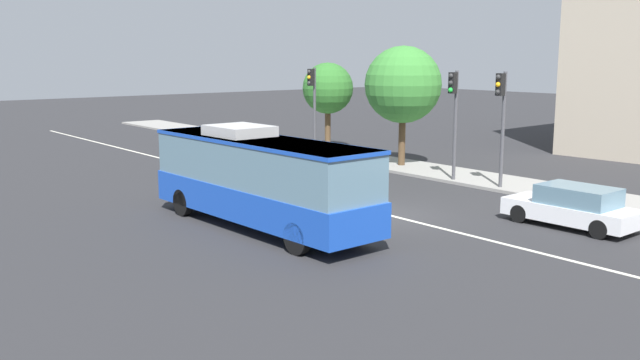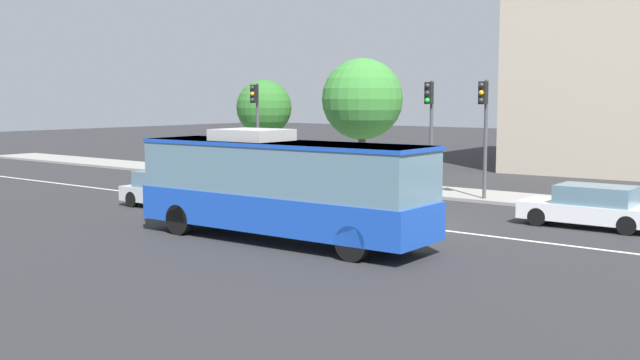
{
  "view_description": "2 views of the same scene",
  "coord_description": "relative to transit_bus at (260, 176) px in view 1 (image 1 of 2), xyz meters",
  "views": [
    {
      "loc": [
        18.15,
        -17.88,
        5.87
      ],
      "look_at": [
        -1.25,
        -2.19,
        1.4
      ],
      "focal_mm": 38.99,
      "sensor_mm": 36.0,
      "label": 1
    },
    {
      "loc": [
        13.84,
        -22.18,
        4.45
      ],
      "look_at": [
        -0.98,
        -3.26,
        1.81
      ],
      "focal_mm": 42.2,
      "sensor_mm": 36.0,
      "label": 2
    }
  ],
  "objects": [
    {
      "name": "sedan_white_ahead",
      "position": [
        -11.21,
        8.45,
        -1.09
      ],
      "size": [
        4.55,
        1.93,
        1.46
      ],
      "rotation": [
        0.0,
        0.0,
        3.11
      ],
      "color": "white",
      "rests_on": "ground_plane"
    },
    {
      "name": "transit_bus",
      "position": [
        0.0,
        0.0,
        0.0
      ],
      "size": [
        10.06,
        2.77,
        3.46
      ],
      "rotation": [
        0.0,
        0.0,
        0.03
      ],
      "color": "#1947B7",
      "rests_on": "ground_plane"
    },
    {
      "name": "traffic_light_far_corner",
      "position": [
        -12.11,
        11.91,
        1.75
      ],
      "size": [
        0.34,
        0.62,
        5.2
      ],
      "rotation": [
        0.0,
        0.0,
        -1.48
      ],
      "color": "#47474C",
      "rests_on": "ground_plane"
    },
    {
      "name": "traffic_light_mid_block",
      "position": [
        -1.55,
        11.84,
        1.75
      ],
      "size": [
        0.33,
        0.62,
        5.2
      ],
      "rotation": [
        0.0,
        0.0,
        -1.53
      ],
      "color": "#47474C",
      "rests_on": "ground_plane"
    },
    {
      "name": "sedan_silver",
      "position": [
        -8.21,
        2.62,
        -1.09
      ],
      "size": [
        4.52,
        1.87,
        1.46
      ],
      "rotation": [
        0.0,
        0.0,
        0.01
      ],
      "color": "#B7BABF",
      "rests_on": "ground_plane"
    },
    {
      "name": "lane_centre_line",
      "position": [
        1.33,
        4.78,
        -1.8
      ],
      "size": [
        76.0,
        0.16,
        0.01
      ],
      "primitive_type": "cube",
      "color": "silver",
      "rests_on": "ground_plane"
    },
    {
      "name": "street_tree_kerbside_centre",
      "position": [
        -6.18,
        13.24,
        2.56
      ],
      "size": [
        4.02,
        4.02,
        6.4
      ],
      "color": "#4C3823",
      "rests_on": "ground_plane"
    },
    {
      "name": "sidewalk_kerb",
      "position": [
        1.33,
        13.31,
        -1.74
      ],
      "size": [
        80.0,
        3.48,
        0.14
      ],
      "primitive_type": "cube",
      "color": "gray",
      "rests_on": "ground_plane"
    },
    {
      "name": "street_tree_kerbside_left",
      "position": [
        -13.89,
        14.51,
        2.05
      ],
      "size": [
        3.16,
        3.16,
        5.46
      ],
      "color": "#4C3823",
      "rests_on": "ground_plane"
    },
    {
      "name": "traffic_light_near_corner",
      "position": [
        0.99,
        11.99,
        1.75
      ],
      "size": [
        0.34,
        0.62,
        5.2
      ],
      "rotation": [
        0.0,
        0.0,
        -1.65
      ],
      "color": "#47474C",
      "rests_on": "ground_plane"
    },
    {
      "name": "ground_plane",
      "position": [
        1.33,
        4.78,
        -1.81
      ],
      "size": [
        160.0,
        160.0,
        0.0
      ],
      "primitive_type": "plane",
      "color": "#28282B"
    },
    {
      "name": "sedan_white",
      "position": [
        6.75,
        8.46,
        -1.09
      ],
      "size": [
        4.54,
        1.91,
        1.46
      ],
      "rotation": [
        0.0,
        0.0,
        3.17
      ],
      "color": "white",
      "rests_on": "ground_plane"
    }
  ]
}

